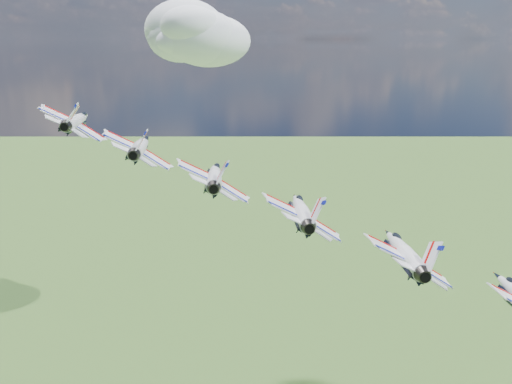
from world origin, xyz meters
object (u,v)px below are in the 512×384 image
object	(u,v)px
jet_0	(77,120)
jet_4	(403,251)
jet_2	(215,175)
jet_3	(301,210)
jet_1	(141,146)

from	to	relation	value
jet_0	jet_4	bearing A→B (deg)	-34.96
jet_2	jet_3	size ratio (longest dim) A/B	1.00
jet_0	jet_2	bearing A→B (deg)	-34.96
jet_1	jet_3	size ratio (longest dim) A/B	1.00
jet_1	jet_2	distance (m)	12.17
jet_2	jet_3	world-z (taller)	jet_2
jet_1	jet_3	bearing A→B (deg)	-34.96
jet_4	jet_2	bearing A→B (deg)	145.04
jet_2	jet_4	distance (m)	24.34
jet_4	jet_3	bearing A→B (deg)	145.04
jet_1	jet_2	bearing A→B (deg)	-34.96
jet_2	jet_4	world-z (taller)	jet_2
jet_3	jet_1	bearing A→B (deg)	145.04
jet_0	jet_2	xyz separation A→B (m)	(14.85, -18.62, -5.05)
jet_0	jet_3	bearing A→B (deg)	-34.96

